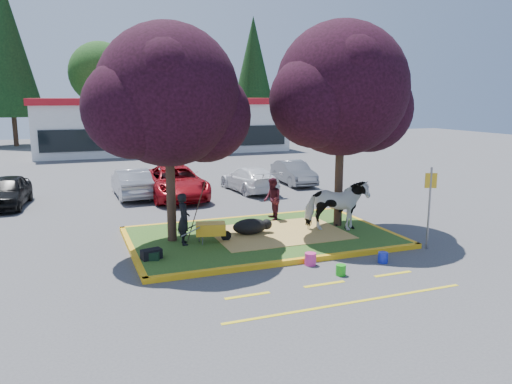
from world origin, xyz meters
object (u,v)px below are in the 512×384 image
object	(u,v)px
cow	(336,205)
handler	(184,219)
car_black	(7,191)
calf	(250,226)
wheelbarrow	(211,229)
car_silver	(131,183)
sign_post	(430,199)
bucket_green	(341,270)
bucket_pink	(310,259)
bucket_blue	(383,257)

from	to	relation	value
cow	handler	size ratio (longest dim) A/B	1.30
car_black	cow	bearing A→B (deg)	-32.33
cow	car_black	bearing A→B (deg)	71.12
calf	wheelbarrow	world-z (taller)	wheelbarrow
calf	car_silver	xyz separation A→B (m)	(-2.70, 8.34, 0.26)
sign_post	bucket_green	distance (m)	4.02
wheelbarrow	cow	bearing A→B (deg)	10.59
car_black	car_silver	bearing A→B (deg)	10.29
handler	car_black	world-z (taller)	handler
car_silver	bucket_pink	bearing A→B (deg)	104.96
calf	sign_post	bearing A→B (deg)	-29.62
calf	bucket_green	bearing A→B (deg)	-73.25
wheelbarrow	car_silver	bearing A→B (deg)	111.01
calf	handler	size ratio (longest dim) A/B	0.74
cow	wheelbarrow	size ratio (longest dim) A/B	1.27
cow	handler	world-z (taller)	cow
bucket_blue	bucket_pink	bearing A→B (deg)	164.78
handler	bucket_pink	bearing A→B (deg)	-128.94
calf	bucket_blue	world-z (taller)	calf
calf	car_silver	size ratio (longest dim) A/B	0.29
sign_post	bucket_green	size ratio (longest dim) A/B	8.87
cow	bucket_green	bearing A→B (deg)	172.64
bucket_pink	sign_post	bearing A→B (deg)	1.44
calf	handler	xyz separation A→B (m)	(-2.24, -0.35, 0.53)
sign_post	car_black	world-z (taller)	sign_post
cow	bucket_blue	size ratio (longest dim) A/B	6.94
handler	car_silver	size ratio (longest dim) A/B	0.39
wheelbarrow	car_silver	xyz separation A→B (m)	(-1.27, 8.79, 0.10)
car_silver	car_black	bearing A→B (deg)	1.91
calf	cow	bearing A→B (deg)	-9.68
cow	bucket_pink	bearing A→B (deg)	158.53
wheelbarrow	car_black	world-z (taller)	car_black
sign_post	bucket_pink	bearing A→B (deg)	-154.37
sign_post	car_silver	bearing A→B (deg)	147.17
wheelbarrow	bucket_green	size ratio (longest dim) A/B	5.73
bucket_blue	handler	bearing A→B (deg)	146.49
cow	wheelbarrow	bearing A→B (deg)	108.18
cow	wheelbarrow	world-z (taller)	cow
calf	car_black	distance (m)	11.20
bucket_green	car_silver	world-z (taller)	car_silver
bucket_blue	wheelbarrow	bearing A→B (deg)	142.44
handler	sign_post	xyz separation A→B (m)	(6.85, -2.57, 0.60)
sign_post	calf	bearing A→B (deg)	171.86
sign_post	bucket_green	xyz separation A→B (m)	(-3.61, -1.09, -1.39)
bucket_green	car_silver	bearing A→B (deg)	106.68
handler	bucket_pink	world-z (taller)	handler
cow	car_black	distance (m)	13.68
wheelbarrow	bucket_green	world-z (taller)	wheelbarrow
handler	bucket_green	xyz separation A→B (m)	(3.24, -3.66, -0.79)
handler	car_black	distance (m)	10.07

